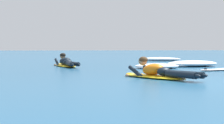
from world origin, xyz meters
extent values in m
plane|color=#235B84|center=(0.00, 10.00, 0.00)|extent=(120.00, 120.00, 0.00)
ellipsoid|color=yellow|center=(-1.55, 1.60, 0.04)|extent=(1.38, 2.00, 0.07)
ellipsoid|color=yellow|center=(-1.96, 2.43, 0.05)|extent=(0.28, 0.27, 0.06)
ellipsoid|color=orange|center=(-1.57, 1.65, 0.20)|extent=(0.64, 0.74, 0.34)
ellipsoid|color=black|center=(-1.41, 1.32, 0.17)|extent=(0.43, 0.40, 0.20)
cylinder|color=black|center=(-1.22, 0.74, 0.14)|extent=(0.48, 0.89, 0.14)
ellipsoid|color=black|center=(-1.04, 0.32, 0.14)|extent=(0.19, 0.24, 0.08)
cylinder|color=black|center=(-1.07, 0.81, 0.14)|extent=(0.57, 0.86, 0.14)
ellipsoid|color=black|center=(-0.85, 0.41, 0.14)|extent=(0.19, 0.24, 0.08)
cylinder|color=black|center=(-1.92, 1.86, 0.12)|extent=(0.32, 0.52, 0.32)
sphere|color=tan|center=(-2.08, 2.19, 0.02)|extent=(0.09, 0.09, 0.09)
cylinder|color=black|center=(-1.52, 2.04, 0.12)|extent=(0.32, 0.52, 0.32)
sphere|color=tan|center=(-1.67, 2.34, 0.02)|extent=(0.09, 0.09, 0.09)
sphere|color=tan|center=(-1.74, 1.98, 0.38)|extent=(0.21, 0.21, 0.21)
ellipsoid|color=#47331E|center=(-1.73, 1.96, 0.41)|extent=(0.29, 0.28, 0.16)
ellipsoid|color=yellow|center=(-3.38, 7.17, 0.04)|extent=(0.94, 2.16, 0.07)
ellipsoid|color=yellow|center=(-3.56, 8.15, 0.05)|extent=(0.23, 0.23, 0.06)
ellipsoid|color=black|center=(-3.39, 7.22, 0.20)|extent=(0.52, 0.75, 0.35)
ellipsoid|color=black|center=(-3.31, 6.83, 0.17)|extent=(0.39, 0.34, 0.20)
cylinder|color=black|center=(-3.28, 6.21, 0.14)|extent=(0.26, 0.95, 0.14)
ellipsoid|color=black|center=(-3.22, 5.74, 0.14)|extent=(0.14, 0.23, 0.08)
cylinder|color=black|center=(-3.12, 6.24, 0.14)|extent=(0.36, 0.94, 0.14)
ellipsoid|color=black|center=(-3.01, 5.78, 0.14)|extent=(0.14, 0.23, 0.08)
cylinder|color=black|center=(-3.68, 7.56, 0.12)|extent=(0.20, 0.60, 0.34)
sphere|color=#8C6647|center=(-3.75, 7.94, 0.02)|extent=(0.09, 0.09, 0.09)
cylinder|color=black|center=(-3.24, 7.62, 0.12)|extent=(0.20, 0.60, 0.34)
sphere|color=#8C6647|center=(-3.31, 7.98, 0.02)|extent=(0.09, 0.09, 0.09)
sphere|color=#8C6647|center=(-3.46, 7.62, 0.38)|extent=(0.21, 0.21, 0.21)
ellipsoid|color=black|center=(-3.46, 7.60, 0.41)|extent=(0.25, 0.24, 0.16)
ellipsoid|color=silver|center=(1.33, 4.19, 0.04)|extent=(1.96, 1.38, 0.07)
cube|color=#1E9EDB|center=(1.33, 4.19, 0.07)|extent=(1.46, 0.76, 0.01)
cone|color=black|center=(0.65, 3.85, 0.01)|extent=(0.13, 0.13, 0.16)
ellipsoid|color=white|center=(1.57, 11.85, 0.10)|extent=(2.20, 1.31, 0.20)
ellipsoid|color=white|center=(2.10, 11.74, 0.07)|extent=(0.79, 0.34, 0.14)
ellipsoid|color=white|center=(0.95, 12.03, 0.05)|extent=(0.79, 0.69, 0.11)
ellipsoid|color=white|center=(1.23, 6.44, 0.11)|extent=(2.13, 1.52, 0.22)
ellipsoid|color=white|center=(1.68, 6.70, 0.08)|extent=(0.87, 0.80, 0.16)
ellipsoid|color=white|center=(0.68, 6.22, 0.06)|extent=(0.73, 0.63, 0.12)
ellipsoid|color=white|center=(-0.40, 5.42, 0.08)|extent=(1.51, 1.09, 0.17)
ellipsoid|color=white|center=(-0.03, 5.59, 0.06)|extent=(0.61, 0.61, 0.12)
ellipsoid|color=white|center=(-0.85, 5.31, 0.05)|extent=(0.58, 0.58, 0.09)
camera|label=1|loc=(-3.94, -7.00, 0.73)|focal=61.61mm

